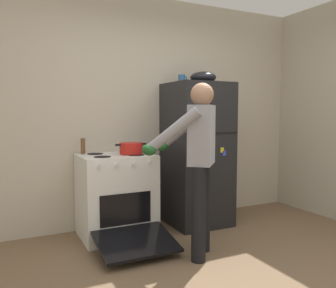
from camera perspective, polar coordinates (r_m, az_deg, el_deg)
name	(u,v)px	position (r m, az deg, el deg)	size (l,w,h in m)	color
kitchen_wall_back	(143,111)	(4.28, -4.14, 5.32)	(6.00, 0.10, 2.70)	beige
refrigerator	(197,154)	(4.20, 4.70, -1.65)	(0.68, 0.72, 1.68)	black
stove_range	(116,196)	(3.85, -8.39, -8.44)	(0.76, 1.20, 0.89)	white
person_cook	(197,153)	(3.21, 4.76, -1.53)	(0.72, 0.73, 1.60)	black
red_pot	(131,148)	(3.78, -6.03, -0.69)	(0.35, 0.25, 0.12)	red
coffee_mug	(182,79)	(4.15, 2.28, 10.57)	(0.11, 0.08, 0.10)	#2D6093
pepper_mill	(83,146)	(3.89, -13.68, -0.30)	(0.05, 0.05, 0.17)	brown
mixing_bowl	(203,77)	(4.24, 5.73, 10.72)	(0.31, 0.31, 0.14)	black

